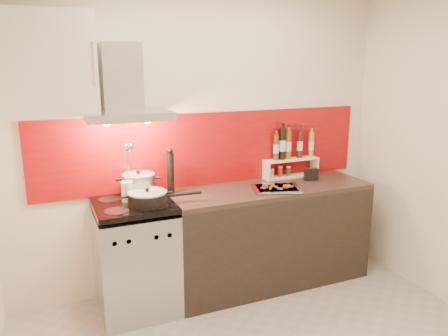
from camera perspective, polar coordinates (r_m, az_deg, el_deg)
name	(u,v)px	position (r m, az deg, el deg)	size (l,w,h in m)	color
back_wall	(204,140)	(3.82, -2.65, 3.66)	(3.40, 0.02, 2.60)	silver
backsplash	(210,149)	(3.84, -1.88, 2.51)	(3.00, 0.02, 0.64)	#8E0807
range_stove	(136,259)	(3.61, -11.42, -11.53)	(0.60, 0.60, 0.91)	#B7B7BA
counter	(268,235)	(3.99, 5.83, -8.65)	(1.80, 0.60, 0.90)	black
range_hood	(124,92)	(3.42, -12.96, 9.65)	(0.62, 0.50, 0.61)	#B7B7BA
upper_cabinet	(43,64)	(3.35, -22.62, 12.43)	(0.70, 0.35, 0.72)	silver
stock_pot	(139,185)	(3.55, -11.08, -2.24)	(0.26, 0.26, 0.23)	#B7B7BA
saute_pan	(148,198)	(3.36, -9.85, -3.88)	(0.57, 0.30, 0.14)	black
utensil_jar	(128,185)	(3.44, -12.44, -2.18)	(0.10, 0.15, 0.48)	silver
pepper_mill	(170,171)	(3.62, -7.01, -0.45)	(0.06, 0.06, 0.38)	black
step_shelf	(290,156)	(4.15, 8.61, 1.55)	(0.55, 0.15, 0.47)	white
caddy_box	(311,174)	(4.09, 11.30, -0.78)	(0.13, 0.05, 0.11)	black
baking_tray	(277,188)	(3.75, 6.88, -2.65)	(0.46, 0.40, 0.03)	silver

